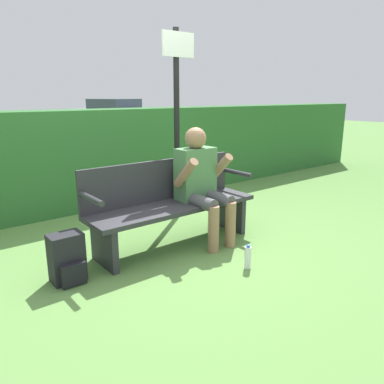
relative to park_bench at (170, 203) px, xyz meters
The scene contains 8 objects.
ground_plane 0.45m from the park_bench, 90.00° to the right, with size 40.00×40.00×0.00m, color #5B8942.
hedge_back 1.88m from the park_bench, 90.00° to the left, with size 12.00×0.59×1.33m.
park_bench is the anchor object (origin of this frame).
person_seated 0.40m from the park_bench, 19.72° to the right, with size 0.55×0.60×1.20m.
backpack 1.19m from the park_bench, behind, with size 0.27×0.25×0.42m.
water_bottle 1.00m from the park_bench, 77.76° to the right, with size 0.06×0.06×0.22m.
signpost 1.27m from the park_bench, 48.67° to the left, with size 0.44×0.09×2.27m.
parked_car 13.88m from the park_bench, 65.11° to the left, with size 2.56×4.60×1.35m.
Camera 1 is at (-2.14, -2.97, 1.52)m, focal length 35.00 mm.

